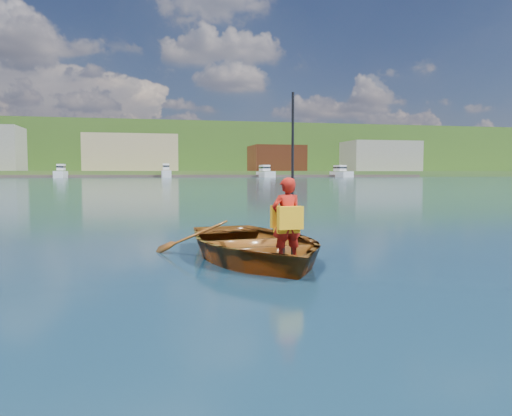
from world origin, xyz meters
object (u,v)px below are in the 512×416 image
dock (175,176)px  rowboat (253,244)px  marina_yachts (121,173)px  child_paddler (287,219)px

dock → rowboat: bearing=-92.8°
marina_yachts → child_paddler: bearing=-86.4°
rowboat → marina_yachts: 143.50m
child_paddler → marina_yachts: marina_yachts is taller
rowboat → dock: size_ratio=0.02×
child_paddler → dock: size_ratio=0.01×
rowboat → child_paddler: bearing=-73.0°
dock → marina_yachts: bearing=-163.6°
child_paddler → dock: (6.91, 148.79, -0.27)m
rowboat → marina_yachts: marina_yachts is taller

